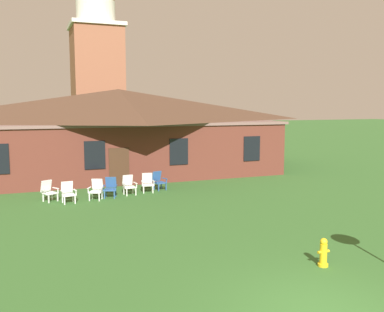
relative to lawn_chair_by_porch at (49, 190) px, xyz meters
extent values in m
cube|color=brown|center=(4.84, 7.45, 1.10)|extent=(18.86, 10.00, 3.20)
cube|color=#795B55|center=(4.84, 7.45, 2.78)|extent=(19.24, 10.20, 0.16)
pyramid|color=#4C3323|center=(4.84, 7.45, 3.89)|extent=(19.61, 10.40, 2.06)
cube|color=black|center=(2.49, 2.42, 1.26)|extent=(1.10, 0.06, 1.50)
cube|color=black|center=(7.20, 2.42, 1.26)|extent=(1.10, 0.06, 1.50)
cube|color=black|center=(11.92, 2.42, 1.26)|extent=(1.10, 0.06, 1.50)
cube|color=#422819|center=(3.77, 2.42, 0.55)|extent=(1.10, 0.06, 2.10)
cube|color=#93563D|center=(6.06, 23.72, 5.51)|extent=(4.80, 4.80, 12.02)
cube|color=silver|center=(6.06, 23.72, 11.70)|extent=(5.18, 5.18, 0.36)
cylinder|color=silver|center=(6.06, 23.72, 12.98)|extent=(3.80, 3.80, 2.20)
cube|color=white|center=(0.37, -0.18, -0.32)|extent=(0.07, 0.07, 0.36)
cube|color=white|center=(-0.03, -0.41, -0.32)|extent=(0.07, 0.07, 0.36)
cube|color=white|center=(0.15, 0.20, -0.32)|extent=(0.07, 0.07, 0.36)
cube|color=white|center=(-0.25, -0.03, -0.32)|extent=(0.07, 0.07, 0.36)
cube|color=white|center=(0.06, -0.11, -0.11)|extent=(0.73, 0.72, 0.05)
cube|color=white|center=(-0.09, 0.16, 0.19)|extent=(0.54, 0.42, 0.54)
cube|color=white|center=(0.32, 0.02, 0.08)|extent=(0.29, 0.44, 0.03)
cube|color=white|center=(0.40, -0.12, -0.03)|extent=(0.05, 0.05, 0.22)
cube|color=white|center=(-0.18, -0.27, 0.08)|extent=(0.29, 0.44, 0.03)
cube|color=white|center=(-0.10, -0.41, -0.03)|extent=(0.05, 0.05, 0.22)
cube|color=white|center=(1.06, -0.99, -0.32)|extent=(0.06, 0.06, 0.36)
cube|color=white|center=(0.61, -1.05, -0.32)|extent=(0.06, 0.06, 0.36)
cube|color=white|center=(1.01, -0.55, -0.32)|extent=(0.06, 0.06, 0.36)
cube|color=white|center=(0.56, -0.61, -0.32)|extent=(0.06, 0.06, 0.36)
cube|color=white|center=(0.81, -0.80, -0.11)|extent=(0.60, 0.58, 0.05)
cube|color=white|center=(0.77, -0.49, 0.19)|extent=(0.53, 0.25, 0.54)
cube|color=white|center=(1.10, -0.79, 0.08)|extent=(0.12, 0.47, 0.03)
cube|color=white|center=(1.12, -0.95, -0.03)|extent=(0.04, 0.04, 0.22)
cube|color=white|center=(0.52, -0.85, 0.08)|extent=(0.12, 0.47, 0.03)
cube|color=white|center=(0.54, -1.01, -0.03)|extent=(0.04, 0.04, 0.22)
cube|color=white|center=(2.15, -0.86, -0.32)|extent=(0.07, 0.07, 0.36)
cube|color=white|center=(1.74, -0.67, -0.32)|extent=(0.07, 0.07, 0.36)
cube|color=white|center=(2.34, -0.46, -0.32)|extent=(0.07, 0.07, 0.36)
cube|color=white|center=(1.93, -0.27, -0.32)|extent=(0.07, 0.07, 0.36)
cube|color=white|center=(2.04, -0.56, -0.11)|extent=(0.71, 0.70, 0.05)
cube|color=white|center=(2.18, -0.28, 0.19)|extent=(0.55, 0.39, 0.54)
cube|color=white|center=(2.30, -0.71, 0.08)|extent=(0.25, 0.45, 0.03)
cube|color=white|center=(2.23, -0.85, -0.03)|extent=(0.05, 0.05, 0.22)
cube|color=white|center=(1.77, -0.46, 0.08)|extent=(0.25, 0.45, 0.03)
cube|color=white|center=(1.70, -0.60, -0.03)|extent=(0.05, 0.05, 0.22)
cube|color=#2D5693|center=(2.90, -0.60, -0.32)|extent=(0.06, 0.06, 0.36)
cube|color=#2D5693|center=(2.47, -0.45, -0.32)|extent=(0.06, 0.06, 0.36)
cube|color=#2D5693|center=(3.04, -0.18, -0.32)|extent=(0.06, 0.06, 0.36)
cube|color=#2D5693|center=(2.61, -0.03, -0.32)|extent=(0.06, 0.06, 0.36)
cube|color=#2D5693|center=(2.76, -0.31, -0.11)|extent=(0.68, 0.67, 0.05)
cube|color=#2D5693|center=(2.86, -0.02, 0.19)|extent=(0.55, 0.35, 0.54)
cube|color=#2D5693|center=(3.02, -0.43, 0.08)|extent=(0.21, 0.46, 0.03)
cube|color=#2D5693|center=(2.97, -0.58, -0.03)|extent=(0.05, 0.05, 0.22)
cube|color=#2D5693|center=(2.48, -0.24, 0.08)|extent=(0.21, 0.46, 0.03)
cube|color=#2D5693|center=(2.42, -0.39, -0.03)|extent=(0.05, 0.05, 0.22)
cube|color=silver|center=(4.02, -0.22, -0.32)|extent=(0.06, 0.06, 0.36)
cube|color=silver|center=(3.56, -0.27, -0.32)|extent=(0.06, 0.06, 0.36)
cube|color=silver|center=(3.97, 0.22, -0.32)|extent=(0.06, 0.06, 0.36)
cube|color=silver|center=(3.52, 0.17, -0.32)|extent=(0.06, 0.06, 0.36)
cube|color=silver|center=(3.77, -0.03, -0.11)|extent=(0.59, 0.58, 0.05)
cube|color=silver|center=(3.73, 0.28, 0.19)|extent=(0.53, 0.25, 0.54)
cube|color=silver|center=(4.06, -0.02, 0.08)|extent=(0.11, 0.47, 0.03)
cube|color=silver|center=(4.08, -0.18, -0.03)|extent=(0.04, 0.04, 0.22)
cube|color=silver|center=(3.48, -0.08, 0.08)|extent=(0.11, 0.47, 0.03)
cube|color=silver|center=(3.50, -0.24, -0.03)|extent=(0.04, 0.04, 0.22)
cube|color=silver|center=(4.94, -0.03, -0.32)|extent=(0.06, 0.06, 0.36)
cube|color=silver|center=(4.49, 0.05, -0.32)|extent=(0.06, 0.06, 0.36)
cube|color=silver|center=(5.02, 0.41, -0.32)|extent=(0.06, 0.06, 0.36)
cube|color=silver|center=(4.57, 0.49, -0.32)|extent=(0.06, 0.06, 0.36)
cube|color=silver|center=(4.76, 0.23, -0.11)|extent=(0.62, 0.61, 0.05)
cube|color=silver|center=(4.81, 0.54, 0.19)|extent=(0.54, 0.28, 0.54)
cube|color=silver|center=(5.04, 0.16, 0.08)|extent=(0.14, 0.47, 0.03)
cube|color=silver|center=(5.01, 0.00, -0.03)|extent=(0.05, 0.05, 0.22)
cube|color=silver|center=(4.47, 0.26, 0.08)|extent=(0.14, 0.47, 0.03)
cube|color=silver|center=(4.44, 0.10, -0.03)|extent=(0.05, 0.05, 0.22)
cube|color=#2D5693|center=(5.79, 0.45, -0.32)|extent=(0.06, 0.06, 0.36)
cube|color=#2D5693|center=(5.35, 0.32, -0.32)|extent=(0.06, 0.06, 0.36)
cube|color=#2D5693|center=(5.66, 0.87, -0.32)|extent=(0.06, 0.06, 0.36)
cube|color=#2D5693|center=(5.22, 0.74, -0.32)|extent=(0.06, 0.06, 0.36)
cube|color=#2D5693|center=(5.50, 0.59, -0.11)|extent=(0.67, 0.65, 0.05)
cube|color=#2D5693|center=(5.42, 0.89, 0.19)|extent=(0.55, 0.33, 0.54)
cube|color=#2D5693|center=(5.79, 0.66, 0.08)|extent=(0.19, 0.47, 0.03)
cube|color=#2D5693|center=(5.83, 0.50, -0.03)|extent=(0.05, 0.05, 0.22)
cube|color=#2D5693|center=(5.23, 0.49, 0.08)|extent=(0.19, 0.47, 0.03)
cube|color=#2D5693|center=(5.28, 0.34, -0.03)|extent=(0.05, 0.05, 0.22)
cylinder|color=gold|center=(6.57, -11.10, -0.46)|extent=(0.28, 0.28, 0.08)
cylinder|color=gold|center=(6.57, -11.10, -0.14)|extent=(0.20, 0.20, 0.55)
sphere|color=gold|center=(6.57, -11.10, 0.19)|extent=(0.20, 0.20, 0.20)
cylinder|color=gold|center=(6.44, -11.10, -0.09)|extent=(0.10, 0.08, 0.08)
cylinder|color=gold|center=(6.70, -11.10, -0.09)|extent=(0.10, 0.08, 0.08)
camera|label=1|loc=(-0.82, -20.19, 3.87)|focal=39.72mm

